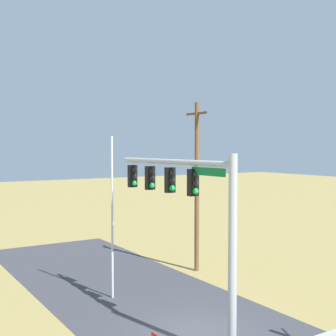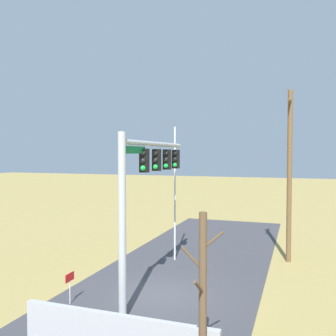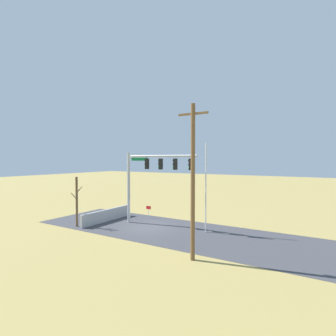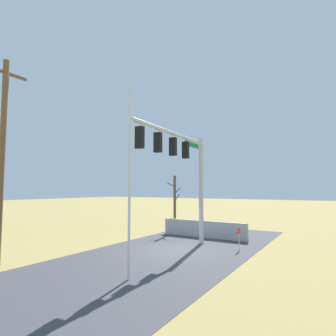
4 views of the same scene
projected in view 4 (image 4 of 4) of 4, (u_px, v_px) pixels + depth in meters
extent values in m
plane|color=#9E894C|center=(174.00, 251.00, 14.91)|extent=(160.00, 160.00, 0.00)
cube|color=#3D3D42|center=(126.00, 269.00, 11.53)|extent=(28.00, 8.00, 0.01)
cube|color=#B7B5AD|center=(208.00, 241.00, 17.72)|extent=(6.00, 6.00, 0.01)
cube|color=#A8A8AD|center=(203.00, 229.00, 19.09)|extent=(0.20, 6.24, 1.15)
cylinder|color=#B2B5BA|center=(201.00, 190.00, 17.13)|extent=(0.28, 0.28, 6.64)
cylinder|color=#B2B5BA|center=(173.00, 134.00, 14.34)|extent=(7.06, 0.36, 0.20)
cube|color=#0F7238|center=(192.00, 145.00, 16.25)|extent=(1.80, 0.07, 0.28)
cube|color=black|center=(186.00, 150.00, 15.49)|extent=(0.25, 0.37, 0.96)
sphere|color=black|center=(187.00, 145.00, 15.64)|extent=(0.22, 0.22, 0.22)
sphere|color=black|center=(187.00, 150.00, 15.62)|extent=(0.22, 0.22, 0.22)
sphere|color=green|center=(187.00, 156.00, 15.60)|extent=(0.22, 0.22, 0.22)
cube|color=black|center=(173.00, 147.00, 14.24)|extent=(0.25, 0.37, 0.96)
sphere|color=black|center=(174.00, 141.00, 14.39)|extent=(0.22, 0.22, 0.22)
sphere|color=black|center=(174.00, 147.00, 14.37)|extent=(0.22, 0.22, 0.22)
sphere|color=green|center=(174.00, 153.00, 14.35)|extent=(0.22, 0.22, 0.22)
cube|color=black|center=(158.00, 143.00, 12.99)|extent=(0.25, 0.37, 0.96)
sphere|color=black|center=(160.00, 137.00, 13.14)|extent=(0.22, 0.22, 0.22)
sphere|color=black|center=(160.00, 143.00, 13.12)|extent=(0.22, 0.22, 0.22)
sphere|color=green|center=(160.00, 149.00, 13.09)|extent=(0.22, 0.22, 0.22)
cube|color=black|center=(140.00, 138.00, 11.74)|extent=(0.25, 0.37, 0.96)
sphere|color=black|center=(142.00, 131.00, 11.89)|extent=(0.22, 0.22, 0.22)
sphere|color=black|center=(142.00, 138.00, 11.87)|extent=(0.22, 0.22, 0.22)
sphere|color=green|center=(142.00, 145.00, 11.84)|extent=(0.22, 0.22, 0.22)
cylinder|color=silver|center=(130.00, 181.00, 10.39)|extent=(0.10, 0.10, 7.34)
cylinder|color=brown|center=(2.00, 161.00, 12.14)|extent=(0.26, 0.26, 9.28)
cube|color=brown|center=(6.00, 73.00, 12.46)|extent=(1.90, 0.12, 0.12)
cylinder|color=brown|center=(175.00, 204.00, 21.44)|extent=(0.20, 0.20, 4.44)
cylinder|color=brown|center=(177.00, 198.00, 21.79)|extent=(0.78, 0.07, 0.57)
cylinder|color=brown|center=(171.00, 185.00, 21.46)|extent=(0.54, 0.47, 0.39)
cylinder|color=brown|center=(178.00, 190.00, 21.35)|extent=(0.12, 0.61, 0.55)
cylinder|color=silver|center=(239.00, 242.00, 15.15)|extent=(0.04, 0.04, 0.90)
cube|color=red|center=(239.00, 231.00, 15.19)|extent=(0.56, 0.02, 0.32)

